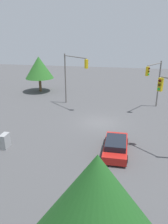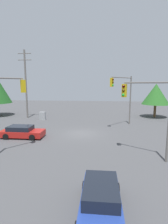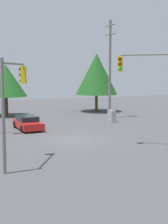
# 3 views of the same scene
# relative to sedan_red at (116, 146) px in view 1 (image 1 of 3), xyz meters

# --- Properties ---
(ground_plane) EXTENTS (80.00, 80.00, 0.00)m
(ground_plane) POSITION_rel_sedan_red_xyz_m (-6.05, -2.06, -0.61)
(ground_plane) COLOR #4C4C4F
(sedan_red) EXTENTS (4.48, 1.98, 1.25)m
(sedan_red) POSITION_rel_sedan_red_xyz_m (0.00, 0.00, 0.00)
(sedan_red) COLOR red
(sedan_red) RESTS_ON ground_plane
(traffic_signal_main) EXTENTS (3.13, 3.70, 6.71)m
(traffic_signal_main) POSITION_rel_sedan_red_xyz_m (-11.27, -6.25, 4.02)
(traffic_signal_main) COLOR slate
(traffic_signal_main) RESTS_ON ground_plane
(traffic_signal_cross) EXTENTS (3.26, 2.13, 5.98)m
(traffic_signal_cross) POSITION_rel_sedan_red_xyz_m (-11.87, 3.93, 3.49)
(traffic_signal_cross) COLOR slate
(traffic_signal_cross) RESTS_ON ground_plane
(electrical_cabinet) EXTENTS (0.95, 0.53, 1.27)m
(electrical_cabinet) POSITION_rel_sedan_red_xyz_m (0.95, -9.32, 0.03)
(electrical_cabinet) COLOR #9EA0A3
(electrical_cabinet) RESTS_ON ground_plane
(tree_right) EXTENTS (4.56, 4.56, 5.71)m
(tree_right) POSITION_rel_sedan_red_xyz_m (-17.53, -13.42, 3.35)
(tree_right) COLOR brown
(tree_right) RESTS_ON ground_plane
(tree_far) EXTENTS (5.09, 5.09, 6.19)m
(tree_far) POSITION_rel_sedan_red_xyz_m (10.71, -0.19, 3.65)
(tree_far) COLOR #4C3823
(tree_far) RESTS_ON ground_plane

